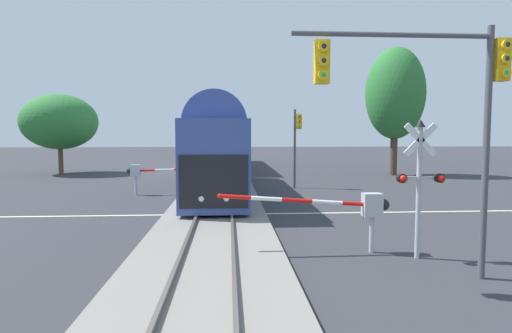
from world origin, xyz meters
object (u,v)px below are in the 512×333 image
Objects in this scene: pine_left_background at (59,122)px; crossing_gate_near at (356,206)px; commuter_train at (222,144)px; traffic_signal_far_side at (297,136)px; crossing_signal_mast at (420,174)px; traffic_signal_near_right at (435,88)px; maple_right_background at (395,94)px; crossing_gate_far at (148,171)px.

crossing_gate_near is at bearing -54.79° from pine_left_background.
traffic_signal_far_side is at bearing -58.23° from commuter_train.
pine_left_background is at bearing 126.70° from crossing_signal_mast.
commuter_train is 25.22m from crossing_signal_mast.
crossing_signal_mast is at bearing -53.30° from pine_left_background.
traffic_signal_near_right is (-0.53, -1.77, 2.22)m from crossing_signal_mast.
traffic_signal_near_right is 1.17× the size of traffic_signal_far_side.
maple_right_background is at bearing 69.81° from traffic_signal_near_right.
pine_left_background reaches higher than traffic_signal_far_side.
crossing_gate_far is 0.56× the size of maple_right_background.
pine_left_background is at bearing 125.21° from crossing_gate_near.
traffic_signal_far_side is 0.72× the size of pine_left_background.
maple_right_background reaches higher than crossing_gate_near.
crossing_signal_mast is 0.55× the size of pine_left_background.
commuter_train is 15.83m from maple_right_background.
commuter_train is 26.90m from traffic_signal_near_right.
crossing_signal_mast is at bearing -86.90° from traffic_signal_far_side.
crossing_gate_far is 18.37m from pine_left_background.
commuter_train is at bearing 101.79° from traffic_signal_near_right.
commuter_train is 10.48× the size of crossing_signal_mast.
crossing_signal_mast is at bearing -110.44° from maple_right_background.
maple_right_background reaches higher than commuter_train.
traffic_signal_far_side is (9.30, 2.68, 2.12)m from crossing_gate_far.
crossing_signal_mast is at bearing -23.84° from crossing_gate_near.
traffic_signal_far_side is at bearing 91.09° from traffic_signal_near_right.
crossing_gate_far is at bearing 122.26° from traffic_signal_near_right.
traffic_signal_far_side is at bearing -30.62° from pine_left_background.
pine_left_background is (-14.88, 3.55, 1.98)m from commuter_train.
maple_right_background is (30.09, -3.38, 2.42)m from pine_left_background.
crossing_gate_far is at bearing 123.80° from crossing_gate_near.
pine_left_background is at bearing 124.34° from traffic_signal_near_right.
crossing_signal_mast is (6.02, -24.49, -0.35)m from commuter_train.
commuter_train is at bearing -13.42° from pine_left_background.
traffic_signal_far_side is at bearing 16.06° from crossing_gate_far.
pine_left_background is at bearing 126.42° from crossing_gate_far.
crossing_gate_far is 0.86× the size of pine_left_background.
pine_left_background reaches higher than traffic_signal_near_right.
traffic_signal_near_right reaches higher than crossing_signal_mast.
traffic_signal_near_right is at bearing -55.66° from pine_left_background.
crossing_gate_near is 4.22m from traffic_signal_near_right.
crossing_signal_mast is at bearing -53.00° from crossing_gate_far.
maple_right_background is (15.21, 0.17, 4.40)m from commuter_train.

